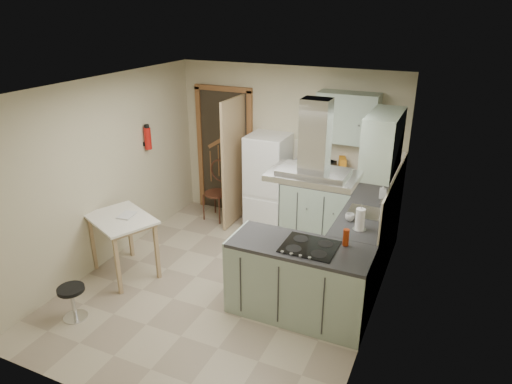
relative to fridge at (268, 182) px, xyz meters
The scene contains 28 objects.
floor 1.96m from the fridge, 83.66° to the right, with size 4.20×4.20×0.00m, color tan.
ceiling 2.52m from the fridge, 83.66° to the right, with size 4.20×4.20×0.00m, color silver.
back_wall 0.62m from the fridge, 56.31° to the left, with size 3.60×3.60×0.00m, color #BBB191.
left_wall 2.46m from the fridge, 131.63° to the right, with size 4.20×4.20×0.00m, color #BBB191.
right_wall 2.74m from the fridge, 41.99° to the right, with size 4.20×4.20×0.00m, color #BBB191.
doorway 0.99m from the fridge, 163.30° to the left, with size 1.10×0.12×2.10m, color brown.
fridge is the anchor object (origin of this frame).
counter_back 0.91m from the fridge, ahead, with size 1.08×0.60×0.90m, color #9EB2A0.
counter_right 1.85m from the fridge, 21.66° to the right, with size 0.60×1.95×0.90m, color #9EB2A0.
splashback 1.26m from the fridge, 13.94° to the left, with size 1.68×0.02×0.50m, color beige.
wall_cabinet_back 1.60m from the fridge, ahead, with size 0.85×0.35×0.70m, color #9EB2A0.
wall_cabinet_right 2.33m from the fridge, 27.50° to the right, with size 0.35×0.90×0.70m, color #9EB2A0.
peninsula 2.35m from the fridge, 58.26° to the right, with size 1.55×0.65×0.90m, color #9EB2A0.
hob 2.39m from the fridge, 56.21° to the right, with size 0.58×0.50×0.01m, color black.
extractor_hood 2.57m from the fridge, 56.21° to the right, with size 0.90×0.55×0.10m, color silver.
sink 1.91m from the fridge, 26.57° to the right, with size 0.45×0.40×0.01m, color silver.
fire_extinguisher 1.93m from the fridge, 149.70° to the right, with size 0.10×0.10×0.32m, color #B2140F.
drop_leaf_table 2.42m from the fridge, 118.54° to the right, with size 0.87×0.66×0.82m, color tan.
bentwood_chair 0.92m from the fridge, behind, with size 0.40×0.40×0.90m, color #471D17.
stool 3.32m from the fridge, 109.19° to the right, with size 0.30×0.30×0.40m, color black.
microwave 0.80m from the fridge, ahead, with size 0.53×0.36×0.30m, color black.
kettle 1.30m from the fridge, ahead, with size 0.16×0.16×0.23m, color white.
cereal_box 1.17m from the fridge, ahead, with size 0.09×0.23×0.34m, color orange.
soap_bottle 1.84m from the fridge, ahead, with size 0.09×0.09×0.19m, color #A2A2AD.
paper_towel 2.21m from the fridge, 38.13° to the right, with size 0.11×0.11×0.27m, color white.
cup 1.95m from the fridge, 36.51° to the right, with size 0.11×0.11×0.09m, color silver.
red_bottle 2.45m from the fridge, 46.91° to the right, with size 0.07×0.07×0.19m, color #A3310E.
book 2.37m from the fridge, 120.14° to the right, with size 0.18×0.24×0.11m, color #973E32.
Camera 1 is at (2.37, -4.35, 3.32)m, focal length 32.00 mm.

